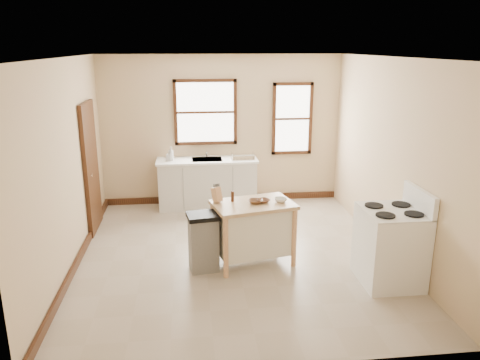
{
  "coord_description": "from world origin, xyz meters",
  "views": [
    {
      "loc": [
        -0.63,
        -6.23,
        2.96
      ],
      "look_at": [
        0.11,
        0.4,
        1.02
      ],
      "focal_mm": 35.0,
      "sensor_mm": 36.0,
      "label": 1
    }
  ],
  "objects_px": {
    "bowl_a": "(255,201)",
    "gas_stove": "(391,237)",
    "kitchen_island": "(253,233)",
    "bowl_b": "(264,201)",
    "dish_rack": "(243,156)",
    "knife_block": "(217,195)",
    "soap_bottle_a": "(171,154)",
    "soap_bottle_b": "(169,156)",
    "pepper_grinder": "(233,196)",
    "bowl_c": "(281,200)",
    "trash_bin": "(204,242)"
  },
  "relations": [
    {
      "from": "soap_bottle_b",
      "to": "dish_rack",
      "type": "relative_size",
      "value": 0.44
    },
    {
      "from": "bowl_a",
      "to": "trash_bin",
      "type": "height_order",
      "value": "bowl_a"
    },
    {
      "from": "pepper_grinder",
      "to": "bowl_c",
      "type": "bearing_deg",
      "value": -7.96
    },
    {
      "from": "soap_bottle_b",
      "to": "pepper_grinder",
      "type": "height_order",
      "value": "soap_bottle_b"
    },
    {
      "from": "kitchen_island",
      "to": "bowl_c",
      "type": "relative_size",
      "value": 6.44
    },
    {
      "from": "soap_bottle_a",
      "to": "bowl_c",
      "type": "bearing_deg",
      "value": -74.89
    },
    {
      "from": "dish_rack",
      "to": "soap_bottle_b",
      "type": "bearing_deg",
      "value": -164.76
    },
    {
      "from": "dish_rack",
      "to": "soap_bottle_a",
      "type": "bearing_deg",
      "value": -165.06
    },
    {
      "from": "bowl_c",
      "to": "gas_stove",
      "type": "distance_m",
      "value": 1.51
    },
    {
      "from": "kitchen_island",
      "to": "bowl_b",
      "type": "relative_size",
      "value": 6.4
    },
    {
      "from": "soap_bottle_a",
      "to": "bowl_c",
      "type": "height_order",
      "value": "soap_bottle_a"
    },
    {
      "from": "bowl_b",
      "to": "gas_stove",
      "type": "bearing_deg",
      "value": -26.39
    },
    {
      "from": "soap_bottle_b",
      "to": "dish_rack",
      "type": "xyz_separation_m",
      "value": [
        1.35,
        -0.03,
        -0.04
      ]
    },
    {
      "from": "bowl_c",
      "to": "knife_block",
      "type": "bearing_deg",
      "value": 174.41
    },
    {
      "from": "knife_block",
      "to": "bowl_b",
      "type": "xyz_separation_m",
      "value": [
        0.63,
        -0.07,
        -0.08
      ]
    },
    {
      "from": "knife_block",
      "to": "bowl_a",
      "type": "xyz_separation_m",
      "value": [
        0.52,
        -0.1,
        -0.08
      ]
    },
    {
      "from": "soap_bottle_a",
      "to": "soap_bottle_b",
      "type": "height_order",
      "value": "soap_bottle_a"
    },
    {
      "from": "soap_bottle_b",
      "to": "trash_bin",
      "type": "relative_size",
      "value": 0.24
    },
    {
      "from": "soap_bottle_b",
      "to": "knife_block",
      "type": "distance_m",
      "value": 2.44
    },
    {
      "from": "dish_rack",
      "to": "knife_block",
      "type": "bearing_deg",
      "value": -88.9
    },
    {
      "from": "kitchen_island",
      "to": "bowl_c",
      "type": "xyz_separation_m",
      "value": [
        0.38,
        0.01,
        0.47
      ]
    },
    {
      "from": "soap_bottle_a",
      "to": "bowl_a",
      "type": "height_order",
      "value": "soap_bottle_a"
    },
    {
      "from": "bowl_a",
      "to": "gas_stove",
      "type": "bearing_deg",
      "value": -24.04
    },
    {
      "from": "soap_bottle_b",
      "to": "knife_block",
      "type": "relative_size",
      "value": 0.95
    },
    {
      "from": "bowl_c",
      "to": "trash_bin",
      "type": "xyz_separation_m",
      "value": [
        -1.07,
        -0.14,
        -0.51
      ]
    },
    {
      "from": "dish_rack",
      "to": "pepper_grinder",
      "type": "xyz_separation_m",
      "value": [
        -0.41,
        -2.3,
        -0.01
      ]
    },
    {
      "from": "soap_bottle_a",
      "to": "knife_block",
      "type": "bearing_deg",
      "value": -91.26
    },
    {
      "from": "kitchen_island",
      "to": "knife_block",
      "type": "height_order",
      "value": "knife_block"
    },
    {
      "from": "knife_block",
      "to": "trash_bin",
      "type": "relative_size",
      "value": 0.25
    },
    {
      "from": "soap_bottle_b",
      "to": "bowl_c",
      "type": "height_order",
      "value": "soap_bottle_b"
    },
    {
      "from": "soap_bottle_a",
      "to": "gas_stove",
      "type": "relative_size",
      "value": 0.21
    },
    {
      "from": "kitchen_island",
      "to": "trash_bin",
      "type": "distance_m",
      "value": 0.71
    },
    {
      "from": "dish_rack",
      "to": "bowl_a",
      "type": "distance_m",
      "value": 2.41
    },
    {
      "from": "dish_rack",
      "to": "bowl_a",
      "type": "relative_size",
      "value": 2.25
    },
    {
      "from": "pepper_grinder",
      "to": "trash_bin",
      "type": "height_order",
      "value": "pepper_grinder"
    },
    {
      "from": "trash_bin",
      "to": "soap_bottle_b",
      "type": "bearing_deg",
      "value": 92.97
    },
    {
      "from": "kitchen_island",
      "to": "knife_block",
      "type": "xyz_separation_m",
      "value": [
        -0.49,
        0.09,
        0.54
      ]
    },
    {
      "from": "soap_bottle_a",
      "to": "gas_stove",
      "type": "bearing_deg",
      "value": -65.73
    },
    {
      "from": "bowl_c",
      "to": "gas_stove",
      "type": "height_order",
      "value": "gas_stove"
    },
    {
      "from": "pepper_grinder",
      "to": "trash_bin",
      "type": "relative_size",
      "value": 0.19
    },
    {
      "from": "kitchen_island",
      "to": "bowl_a",
      "type": "relative_size",
      "value": 5.66
    },
    {
      "from": "soap_bottle_a",
      "to": "soap_bottle_b",
      "type": "distance_m",
      "value": 0.05
    },
    {
      "from": "knife_block",
      "to": "trash_bin",
      "type": "bearing_deg",
      "value": -168.9
    },
    {
      "from": "kitchen_island",
      "to": "soap_bottle_a",
      "type": "bearing_deg",
      "value": 102.74
    },
    {
      "from": "bowl_c",
      "to": "soap_bottle_b",
      "type": "bearing_deg",
      "value": 123.36
    },
    {
      "from": "pepper_grinder",
      "to": "bowl_b",
      "type": "height_order",
      "value": "pepper_grinder"
    },
    {
      "from": "gas_stove",
      "to": "bowl_a",
      "type": "bearing_deg",
      "value": 155.96
    },
    {
      "from": "bowl_b",
      "to": "trash_bin",
      "type": "height_order",
      "value": "bowl_b"
    },
    {
      "from": "bowl_c",
      "to": "gas_stove",
      "type": "bearing_deg",
      "value": -30.09
    },
    {
      "from": "pepper_grinder",
      "to": "gas_stove",
      "type": "height_order",
      "value": "gas_stove"
    }
  ]
}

